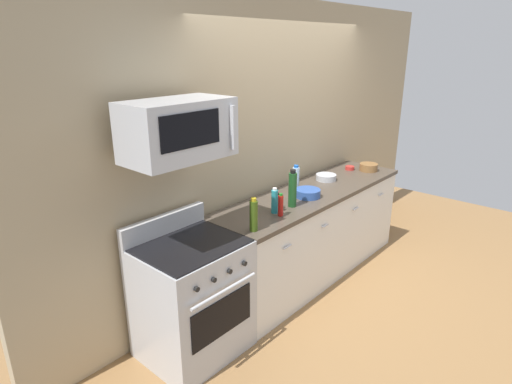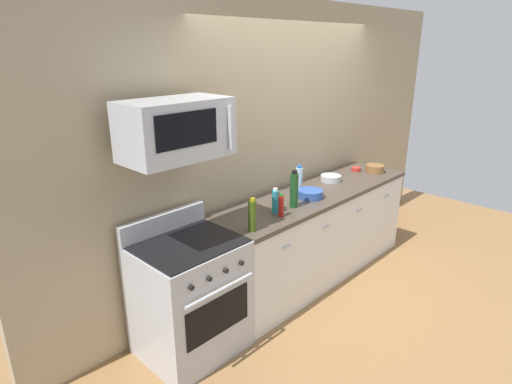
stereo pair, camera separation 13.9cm
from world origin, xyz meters
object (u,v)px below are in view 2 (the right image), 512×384
Objects in this scene: bottle_wine_green at (294,190)px; bottle_olive_oil at (252,215)px; bowl_red_small at (356,169)px; bottle_water_clear at (299,179)px; range_oven at (190,296)px; bowl_blue_mixing at (310,194)px; bottle_soy_sauce_dark at (277,201)px; microwave at (176,129)px; bottle_dish_soap at (275,201)px; bottle_hot_sauce_red at (281,206)px; bowl_wooden_salad at (375,168)px; bowl_steel_prep at (331,178)px.

bottle_olive_oil is at bearing -171.67° from bottle_wine_green.
bottle_wine_green is 3.28× the size of bowl_red_small.
bottle_water_clear reaches higher than bowl_red_small.
bowl_blue_mixing is (1.40, -0.07, 0.49)m from range_oven.
bottle_wine_green reaches higher than bottle_soy_sauce_dark.
bottle_wine_green is at bearing -147.67° from bottle_water_clear.
bottle_water_clear is (1.47, 0.08, -0.71)m from microwave.
microwave is 2.84× the size of bottle_water_clear.
bottle_soy_sauce_dark is 0.46m from bowl_blue_mixing.
microwave reaches higher than range_oven.
bottle_dish_soap is 0.95× the size of bowl_blue_mixing.
bottle_wine_green is (0.24, 0.06, 0.07)m from bottle_hot_sauce_red.
bottle_hot_sauce_red is (-0.61, -0.29, -0.03)m from bottle_water_clear.
bowl_red_small is at bearing 9.23° from bottle_hot_sauce_red.
range_oven is 2.64m from bowl_wooden_salad.
bottle_wine_green reaches higher than bowl_wooden_salad.
bottle_dish_soap is at bearing -160.47° from bottle_water_clear.
bottle_water_clear reaches higher than bowl_blue_mixing.
bowl_wooden_salad is at bearing -2.78° from microwave.
bottle_water_clear is at bearing 71.21° from bowl_blue_mixing.
bottle_soy_sauce_dark reaches higher than bowl_red_small.
bottle_wine_green reaches higher than bottle_hot_sauce_red.
bowl_red_small is 1.10m from bowl_blue_mixing.
bottle_olive_oil reaches higher than bowl_red_small.
range_oven is 1.09m from bottle_soy_sauce_dark.
range_oven is 1.58m from bottle_water_clear.
bottle_hot_sauce_red is at bearing -10.72° from range_oven.
bowl_red_small is at bearing 1.10° from bowl_steel_prep.
range_oven is 1.05m from bottle_dish_soap.
microwave is 2.12m from bowl_steel_prep.
bowl_wooden_salad is at bearing -15.41° from bowl_steel_prep.
bottle_hot_sauce_red is 1.19× the size of bottle_soy_sauce_dark.
microwave is 2.71m from bowl_wooden_salad.
bottle_hot_sauce_red is 0.15m from bottle_soy_sauce_dark.
bowl_steel_prep is at bearing 10.89° from bottle_olive_oil.
range_oven reaches higher than bowl_red_small.
bottle_wine_green reaches higher than range_oven.
microwave reaches higher than bowl_blue_mixing.
bottle_wine_green is 0.32m from bowl_blue_mixing.
microwave reaches higher than bottle_water_clear.
bowl_steel_prep is (0.86, 0.19, -0.13)m from bottle_wine_green.
bottle_soy_sauce_dark is 0.08m from bottle_dish_soap.
bottle_hot_sauce_red is at bearing -13.57° from microwave.
bowl_red_small is 0.51× the size of bowl_wooden_salad.
bottle_soy_sauce_dark is at bearing -174.52° from bowl_red_small.
bowl_steel_prep is at bearing 7.70° from bottle_soy_sauce_dark.
bowl_steel_prep is 1.06× the size of bowl_wooden_salad.
bowl_steel_prep is at bearing 2.64° from range_oven.
range_oven is at bearing -177.36° from bowl_steel_prep.
microwave is 1.61m from bowl_blue_mixing.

